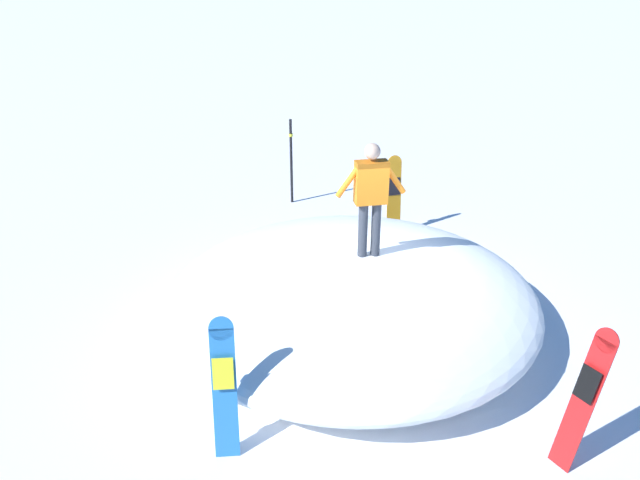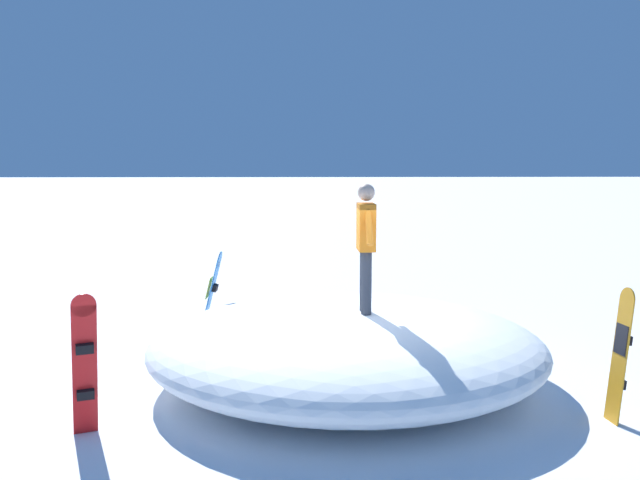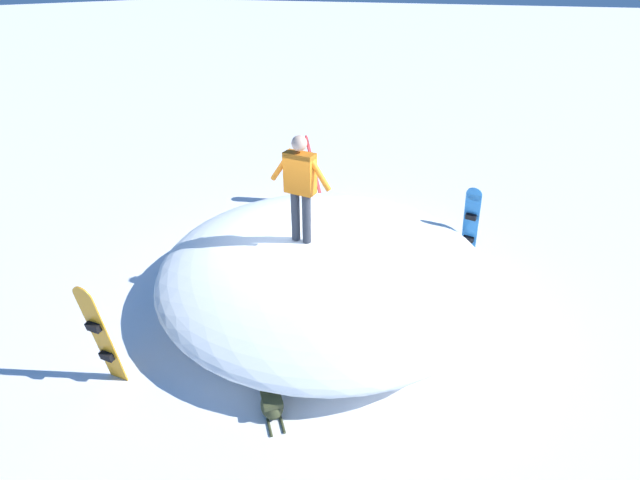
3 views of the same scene
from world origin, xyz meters
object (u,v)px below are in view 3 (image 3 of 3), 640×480
backpack_near (272,404)px  snowboarder_standing (300,183)px  snowboard_primary_upright (314,170)px  snowboard_tertiary_upright (471,223)px  snowboard_secondary_upright (100,335)px

backpack_near → snowboarder_standing: bearing=21.0°
snowboard_primary_upright → backpack_near: bearing=-156.4°
snowboarder_standing → snowboard_tertiary_upright: 3.52m
snowboard_tertiary_upright → snowboard_primary_upright: bearing=76.2°
snowboard_primary_upright → backpack_near: 6.23m
snowboarder_standing → snowboard_secondary_upright: bearing=156.4°
snowboard_tertiary_upright → backpack_near: (-4.72, 1.37, -0.69)m
snowboard_tertiary_upright → backpack_near: snowboard_tertiary_upright is taller
snowboarder_standing → backpack_near: size_ratio=3.22×
snowboard_primary_upright → snowboard_tertiary_upright: (-0.95, -3.85, -0.04)m
snowboarder_standing → snowboard_tertiary_upright: snowboarder_standing is taller
backpack_near → snowboard_tertiary_upright: bearing=-16.2°
snowboarder_standing → snowboard_primary_upright: size_ratio=1.02×
backpack_near → snowboard_primary_upright: bearing=23.6°
snowboard_secondary_upright → snowboard_primary_upright: bearing=2.7°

